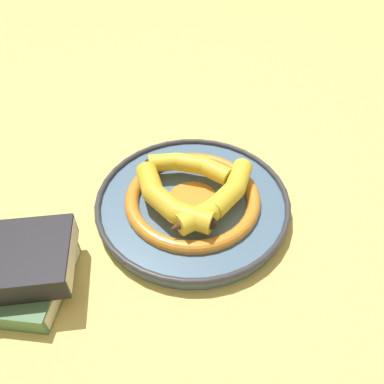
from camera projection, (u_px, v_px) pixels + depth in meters
name	position (u px, v px, depth m)	size (l,w,h in m)	color
ground_plane	(210.00, 206.00, 0.67)	(2.80, 2.80, 0.00)	#E5CC6B
decorative_bowl	(192.00, 201.00, 0.66)	(0.34, 0.34, 0.04)	slate
banana_a	(191.00, 166.00, 0.67)	(0.07, 0.17, 0.03)	yellow
banana_b	(166.00, 199.00, 0.61)	(0.15, 0.15, 0.04)	gold
banana_c	(219.00, 199.00, 0.61)	(0.17, 0.14, 0.04)	yellow
book_stack	(4.00, 268.00, 0.54)	(0.16, 0.22, 0.08)	#4C754C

